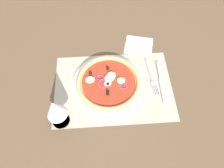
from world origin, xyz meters
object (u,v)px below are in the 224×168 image
Objects in this scene: plate at (109,84)px; pizza at (109,82)px; napkin at (139,46)px; knife at (162,82)px; fork at (152,78)px; wine_glass at (55,109)px.

pizza is at bearing -51.29° from plate.
knife is at bearing 107.99° from napkin.
napkin is at bearing -161.33° from knife.
pizza is 21.74cm from knife.
pizza reaches higher than fork.
napkin is (3.06, -18.50, -0.44)cm from fork.
napkin is at bearing -126.49° from plate.
plate is 1.62× the size of fork.
fork is at bearing -118.27° from knife.
plate reaches higher than napkin.
wine_glass reaches higher than napkin.
napkin is at bearing -134.17° from wine_glass.
knife is 21.54cm from napkin.
wine_glass is (18.39, 14.15, 7.88)cm from pizza.
plate is 25.07cm from wine_glass.
fork is 4.10cm from knife.
wine_glass is (36.47, 15.88, 9.76)cm from fork.
wine_glass is at bearing 37.58° from pizza.
plate is 1.46× the size of knife.
plate is at bearing -89.91° from knife.
pizza is at bearing -90.35° from fork.
plate is at bearing 53.51° from napkin.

